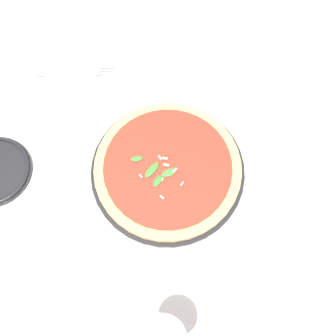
# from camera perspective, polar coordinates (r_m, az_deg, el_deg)

# --- Properties ---
(ground_plane) EXTENTS (6.00, 6.00, 0.00)m
(ground_plane) POSITION_cam_1_polar(r_m,az_deg,el_deg) (0.92, 1.04, -0.27)
(ground_plane) COLOR silver
(pizza_arugula_main) EXTENTS (0.36, 0.36, 0.05)m
(pizza_arugula_main) POSITION_cam_1_polar(r_m,az_deg,el_deg) (0.90, -0.00, -0.31)
(pizza_arugula_main) COLOR black
(pizza_arugula_main) RESTS_ON ground_plane
(napkin) EXTENTS (0.13, 0.09, 0.01)m
(napkin) POSITION_cam_1_polar(r_m,az_deg,el_deg) (1.07, -14.16, 13.15)
(napkin) COLOR silver
(napkin) RESTS_ON ground_plane
(fork) EXTENTS (0.22, 0.06, 0.00)m
(fork) POSITION_cam_1_polar(r_m,az_deg,el_deg) (1.07, -13.78, 13.35)
(fork) COLOR silver
(fork) RESTS_ON ground_plane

